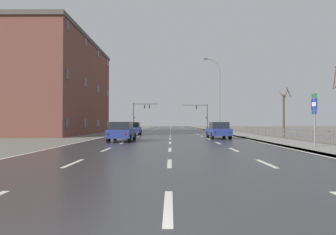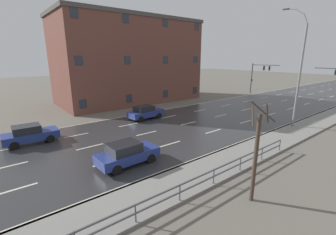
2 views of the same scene
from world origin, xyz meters
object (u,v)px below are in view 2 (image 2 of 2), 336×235
street_lamp_midground (299,71)px  brick_building (129,61)px  car_far_right (30,134)px  traffic_signal_left (258,73)px  car_mid_centre (127,153)px  car_distant (145,112)px

street_lamp_midground → brick_building: 24.04m
street_lamp_midground → car_far_right: bearing=-117.6°
traffic_signal_left → brick_building: bearing=-112.9°
traffic_signal_left → car_far_right: (2.69, -38.46, -3.20)m
street_lamp_midground → traffic_signal_left: bearing=129.9°
car_mid_centre → brick_building: (-20.54, 11.88, 5.61)m
car_far_right → car_mid_centre: same height
car_far_right → brick_building: 21.03m
car_far_right → car_mid_centre: 9.54m
street_lamp_midground → car_mid_centre: bearing=-99.4°
street_lamp_midground → car_far_right: street_lamp_midground is taller
street_lamp_midground → car_distant: bearing=-140.1°
street_lamp_midground → car_distant: size_ratio=2.77×
traffic_signal_left → car_distant: (2.07, -26.74, -3.20)m
car_distant → street_lamp_midground: bearing=37.6°
street_lamp_midground → brick_building: bearing=-166.9°
street_lamp_midground → traffic_signal_left: 21.90m
traffic_signal_left → brick_building: size_ratio=0.26×
car_mid_centre → brick_building: brick_building is taller
traffic_signal_left → car_mid_centre: bearing=-71.9°
car_distant → brick_building: 13.55m
car_far_right → car_distant: same height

